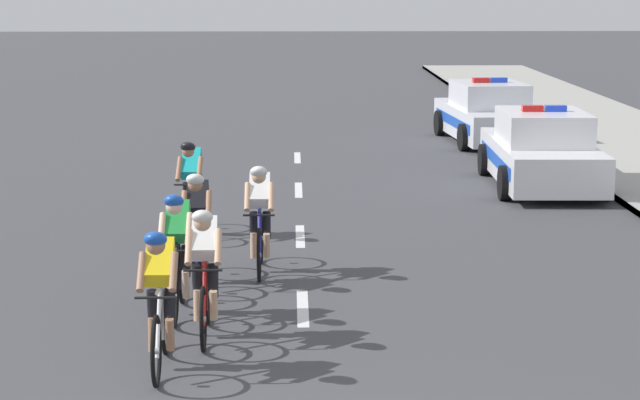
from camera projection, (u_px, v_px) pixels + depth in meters
kerb_edge at (602, 186)px, 22.05m from camera, size 0.16×60.00×0.13m
lane_markings_centre at (301, 268)px, 16.09m from camera, size 0.14×21.60×0.01m
cyclist_lead at (160, 296)px, 11.75m from camera, size 0.42×1.72×1.56m
cyclist_second at (205, 270)px, 12.81m from camera, size 0.42×1.72×1.56m
cyclist_third at (177, 251)px, 13.69m from camera, size 0.42×1.72×1.56m
cyclist_fourth at (198, 226)px, 15.10m from camera, size 0.42×1.72×1.56m
cyclist_fifth at (260, 216)px, 15.69m from camera, size 0.42×1.72×1.56m
cyclist_sixth at (191, 186)px, 17.94m from camera, size 0.43×1.72×1.56m
police_car_nearest at (542, 152)px, 22.16m from camera, size 2.09×4.45×1.59m
police_car_second at (488, 115)px, 28.21m from camera, size 2.27×4.53×1.59m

